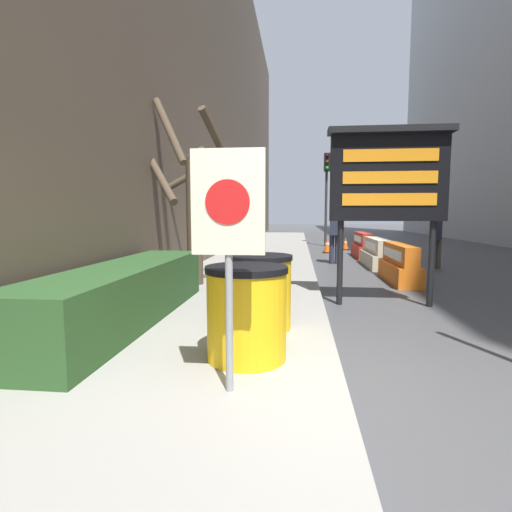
# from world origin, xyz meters

# --- Properties ---
(ground_plane) EXTENTS (120.00, 120.00, 0.00)m
(ground_plane) POSITION_xyz_m (0.00, 0.00, 0.00)
(ground_plane) COLOR #474749
(sidewalk_left) EXTENTS (3.26, 56.00, 0.12)m
(sidewalk_left) POSITION_xyz_m (-1.63, 0.00, 0.06)
(sidewalk_left) COLOR gray
(sidewalk_left) RESTS_ON ground_plane
(building_left_facade) EXTENTS (0.40, 50.40, 14.28)m
(building_left_facade) POSITION_xyz_m (-3.46, 9.80, 7.14)
(building_left_facade) COLOR brown
(building_left_facade) RESTS_ON ground_plane
(hedge_strip) EXTENTS (0.90, 4.20, 0.74)m
(hedge_strip) POSITION_xyz_m (-2.66, 1.83, 0.49)
(hedge_strip) COLOR #284C23
(hedge_strip) RESTS_ON sidewalk_left
(bare_tree) EXTENTS (1.84, 1.95, 3.67)m
(bare_tree) POSITION_xyz_m (-2.47, 4.64, 1.84)
(bare_tree) COLOR #4C3D2D
(bare_tree) RESTS_ON sidewalk_left
(barrel_drum_foreground) EXTENTS (0.79, 0.79, 0.91)m
(barrel_drum_foreground) POSITION_xyz_m (-0.90, 0.62, 0.58)
(barrel_drum_foreground) COLOR yellow
(barrel_drum_foreground) RESTS_ON sidewalk_left
(barrel_drum_middle) EXTENTS (0.79, 0.79, 0.91)m
(barrel_drum_middle) POSITION_xyz_m (-0.88, 1.68, 0.58)
(barrel_drum_middle) COLOR yellow
(barrel_drum_middle) RESTS_ON sidewalk_left
(warning_sign) EXTENTS (0.57, 0.08, 1.89)m
(warning_sign) POSITION_xyz_m (-0.95, -0.11, 1.45)
(warning_sign) COLOR gray
(warning_sign) RESTS_ON sidewalk_left
(message_board) EXTENTS (1.96, 0.36, 2.91)m
(message_board) POSITION_xyz_m (1.03, 3.65, 2.12)
(message_board) COLOR black
(message_board) RESTS_ON ground_plane
(jersey_barrier_orange_near) EXTENTS (0.52, 2.07, 0.86)m
(jersey_barrier_orange_near) POSITION_xyz_m (1.86, 6.11, 0.38)
(jersey_barrier_orange_near) COLOR orange
(jersey_barrier_orange_near) RESTS_ON ground_plane
(jersey_barrier_cream) EXTENTS (0.63, 2.19, 0.83)m
(jersey_barrier_cream) POSITION_xyz_m (1.86, 8.70, 0.37)
(jersey_barrier_cream) COLOR beige
(jersey_barrier_cream) RESTS_ON ground_plane
(jersey_barrier_red_striped) EXTENTS (0.56, 2.05, 0.88)m
(jersey_barrier_red_striped) POSITION_xyz_m (1.86, 11.33, 0.39)
(jersey_barrier_red_striped) COLOR red
(jersey_barrier_red_striped) RESTS_ON ground_plane
(traffic_cone_near) EXTENTS (0.35, 0.35, 0.63)m
(traffic_cone_near) POSITION_xyz_m (0.74, 12.87, 0.31)
(traffic_cone_near) COLOR black
(traffic_cone_near) RESTS_ON ground_plane
(traffic_cone_mid) EXTENTS (0.31, 0.31, 0.56)m
(traffic_cone_mid) POSITION_xyz_m (1.61, 14.33, 0.27)
(traffic_cone_mid) COLOR black
(traffic_cone_mid) RESTS_ON ground_plane
(traffic_light_near_curb) EXTENTS (0.28, 0.45, 4.38)m
(traffic_light_near_curb) POSITION_xyz_m (0.89, 16.28, 3.16)
(traffic_light_near_curb) COLOR #2D2D30
(traffic_light_near_curb) RESTS_ON ground_plane
(pedestrian_worker) EXTENTS (0.40, 0.50, 1.66)m
(pedestrian_worker) POSITION_xyz_m (3.45, 8.55, 0.98)
(pedestrian_worker) COLOR #514C42
(pedestrian_worker) RESTS_ON ground_plane
(pedestrian_passerby) EXTENTS (0.35, 0.51, 1.84)m
(pedestrian_passerby) POSITION_xyz_m (0.70, 9.37, 1.08)
(pedestrian_passerby) COLOR #23283D
(pedestrian_passerby) RESTS_ON ground_plane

